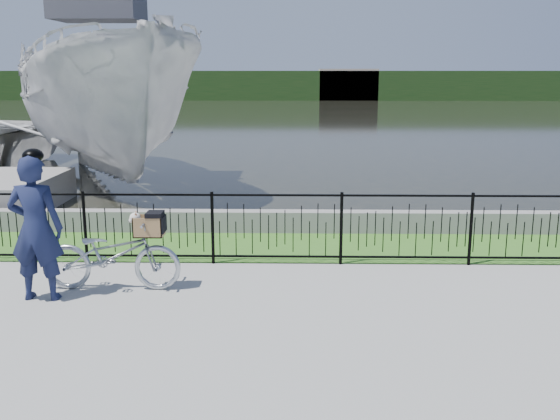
{
  "coord_description": "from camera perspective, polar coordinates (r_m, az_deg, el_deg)",
  "views": [
    {
      "loc": [
        0.24,
        -7.78,
        2.96
      ],
      "look_at": [
        0.06,
        1.0,
        1.0
      ],
      "focal_mm": 40.0,
      "sensor_mm": 36.0,
      "label": 1
    }
  ],
  "objects": [
    {
      "name": "far_building_right",
      "position": [
        66.54,
        6.22,
        11.34
      ],
      "size": [
        6.0,
        3.0,
        3.2
      ],
      "primitive_type": "cube",
      "color": "#AFA08C",
      "rests_on": "ground"
    },
    {
      "name": "boat_near",
      "position": [
        17.43,
        -15.81,
        9.33
      ],
      "size": [
        8.33,
        11.05,
        5.82
      ],
      "color": "#BCBCBC",
      "rests_on": "water"
    },
    {
      "name": "quay_wall",
      "position": [
        11.71,
        -0.05,
        -1.05
      ],
      "size": [
        60.0,
        0.3,
        0.4
      ],
      "primitive_type": "cube",
      "color": "gray",
      "rests_on": "ground"
    },
    {
      "name": "grass_strip",
      "position": [
        10.79,
        -0.16,
        -3.31
      ],
      "size": [
        60.0,
        2.0,
        0.01
      ],
      "primitive_type": "cube",
      "color": "#3A7023",
      "rests_on": "ground"
    },
    {
      "name": "far_treeline",
      "position": [
        67.79,
        0.95,
        11.34
      ],
      "size": [
        120.0,
        6.0,
        3.0
      ],
      "primitive_type": "cube",
      "color": "#213E17",
      "rests_on": "ground"
    },
    {
      "name": "ground",
      "position": [
        8.33,
        -0.57,
        -8.24
      ],
      "size": [
        120.0,
        120.0,
        0.0
      ],
      "primitive_type": "plane",
      "color": "gray",
      "rests_on": "ground"
    },
    {
      "name": "water",
      "position": [
        40.89,
        0.8,
        8.43
      ],
      "size": [
        120.0,
        120.0,
        0.0
      ],
      "primitive_type": "plane",
      "color": "black",
      "rests_on": "ground"
    },
    {
      "name": "cyclist",
      "position": [
        8.69,
        -21.44,
        -1.44
      ],
      "size": [
        0.71,
        0.47,
        2.0
      ],
      "color": "#161C3E",
      "rests_on": "ground"
    },
    {
      "name": "bicycle_rig",
      "position": [
        8.88,
        -15.01,
        -3.9
      ],
      "size": [
        1.88,
        0.66,
        1.12
      ],
      "color": "#AEB4BA",
      "rests_on": "ground"
    },
    {
      "name": "fence",
      "position": [
        9.68,
        -0.3,
        -1.68
      ],
      "size": [
        14.0,
        0.06,
        1.15
      ],
      "primitive_type": null,
      "color": "black",
      "rests_on": "ground"
    },
    {
      "name": "far_building_left",
      "position": [
        68.27,
        -14.66,
        11.38
      ],
      "size": [
        8.0,
        4.0,
        4.0
      ],
      "primitive_type": "cube",
      "color": "#AFA08C",
      "rests_on": "ground"
    }
  ]
}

